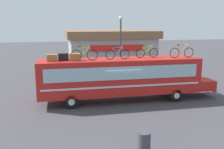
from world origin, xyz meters
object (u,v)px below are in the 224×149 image
Objects in this scene: bus at (123,76)px; trash_bin at (144,142)px; rooftop_bicycle_4 at (182,52)px; rooftop_bicycle_2 at (117,54)px; luggage_bag_2 at (63,57)px; rooftop_bicycle_3 at (147,52)px; luggage_bag_1 at (52,58)px; rooftop_bicycle_1 at (84,55)px; luggage_bag_3 at (75,57)px; street_lamp at (121,42)px.

bus is 13.90× the size of trash_bin.
rooftop_bicycle_2 is at bearing 178.49° from rooftop_bicycle_4.
rooftop_bicycle_3 reaches higher than luggage_bag_2.
rooftop_bicycle_3 reaches higher than luggage_bag_1.
rooftop_bicycle_1 is (1.36, -0.44, 0.17)m from luggage_bag_2.
rooftop_bicycle_3 is (2.29, 0.41, -0.00)m from rooftop_bicycle_2.
rooftop_bicycle_4 is at bearing -4.63° from bus.
luggage_bag_3 is (0.75, -0.29, -0.00)m from luggage_bag_2.
luggage_bag_3 is 0.43× the size of rooftop_bicycle_2.
trash_bin is (-2.80, -7.67, -2.97)m from rooftop_bicycle_3.
rooftop_bicycle_3 is at bearing 5.90° from bus.
rooftop_bicycle_3 is at bearing 167.61° from rooftop_bicycle_4.
luggage_bag_2 is 0.93× the size of luggage_bag_3.
rooftop_bicycle_1 is (-2.75, -0.37, 1.67)m from bus.
luggage_bag_1 is 0.73× the size of trash_bin.
rooftop_bicycle_4 reaches higher than luggage_bag_2.
luggage_bag_1 reaches higher than trash_bin.
luggage_bag_3 reaches higher than trash_bin.
luggage_bag_2 reaches higher than bus.
luggage_bag_1 is 1.00× the size of luggage_bag_2.
rooftop_bicycle_2 reaches higher than trash_bin.
street_lamp reaches higher than rooftop_bicycle_1.
rooftop_bicycle_1 reaches higher than rooftop_bicycle_4.
rooftop_bicycle_1 reaches higher than luggage_bag_1.
luggage_bag_2 reaches higher than luggage_bag_3.
rooftop_bicycle_1 is at bearing -17.91° from luggage_bag_2.
rooftop_bicycle_4 reaches higher than bus.
trash_bin is (3.13, -7.55, -2.83)m from luggage_bag_2.
luggage_bag_1 is at bearing 174.11° from luggage_bag_3.
rooftop_bicycle_1 reaches higher than rooftop_bicycle_2.
street_lamp is (4.74, 6.52, 0.43)m from luggage_bag_3.
luggage_bag_2 is 8.31m from street_lamp.
rooftop_bicycle_1 is 1.06× the size of rooftop_bicycle_2.
luggage_bag_3 is 8.07m from street_lamp.
luggage_bag_1 is at bearing -134.29° from street_lamp.
luggage_bag_2 is 0.73× the size of trash_bin.
luggage_bag_2 is 0.40× the size of rooftop_bicycle_2.
rooftop_bicycle_1 is 7.85m from street_lamp.
rooftop_bicycle_3 is at bearing 6.90° from rooftop_bicycle_1.
bus is 7.54× the size of rooftop_bicycle_2.
bus is 2.10× the size of street_lamp.
rooftop_bicycle_1 is at bearing -173.10° from rooftop_bicycle_3.
luggage_bag_1 reaches higher than bus.
rooftop_bicycle_1 is at bearing -121.75° from street_lamp.
bus is at bearing 82.61° from trash_bin.
rooftop_bicycle_2 is at bearing -2.06° from luggage_bag_1.
bus is 2.46m from rooftop_bicycle_3.
luggage_bag_1 is 0.92× the size of luggage_bag_3.
luggage_bag_1 is at bearing 117.52° from trash_bin.
rooftop_bicycle_3 is at bearing -85.84° from street_lamp.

